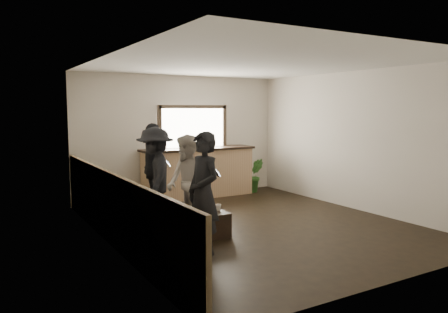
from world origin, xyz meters
TOP-DOWN VIEW (x-y plane):
  - ground at (0.00, 0.00)m, footprint 5.00×6.00m
  - room_shell at (-0.74, 0.00)m, footprint 5.01×6.01m
  - bar_counter at (0.30, 2.70)m, footprint 2.70×0.68m
  - sofa at (-1.90, -0.02)m, footprint 1.11×2.20m
  - coffee_table at (-0.97, -0.06)m, footprint 0.50×0.89m
  - cup_a at (-1.03, 0.16)m, footprint 0.16×0.16m
  - cup_b at (-0.81, -0.19)m, footprint 0.14×0.14m
  - potted_plant at (1.76, 2.53)m, footprint 0.55×0.50m
  - person_a at (-1.45, -0.91)m, footprint 0.49×0.65m
  - person_b at (-1.16, 0.23)m, footprint 0.62×0.79m
  - person_c at (-1.45, 0.91)m, footprint 1.02×1.27m
  - person_d at (-1.18, 1.70)m, footprint 0.93×1.10m

SIDE VIEW (x-z plane):
  - ground at x=0.00m, z-range -0.01..0.01m
  - coffee_table at x=-0.97m, z-range 0.00..0.39m
  - sofa at x=-1.90m, z-range 0.00..0.62m
  - potted_plant at x=1.76m, z-range 0.00..0.83m
  - cup_b at x=-0.81m, z-range 0.39..0.49m
  - cup_a at x=-1.03m, z-range 0.39..0.50m
  - bar_counter at x=0.30m, z-range -0.42..1.71m
  - person_b at x=-1.16m, z-range 0.00..1.62m
  - person_a at x=-1.45m, z-range 0.00..1.72m
  - person_c at x=-1.45m, z-range 0.00..1.72m
  - person_d at x=-1.18m, z-range 0.00..1.77m
  - room_shell at x=-0.74m, z-range 0.07..2.87m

